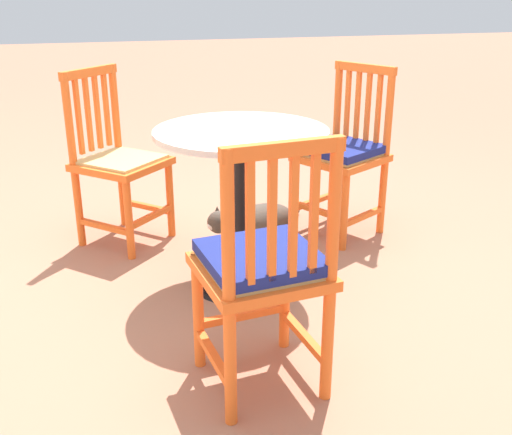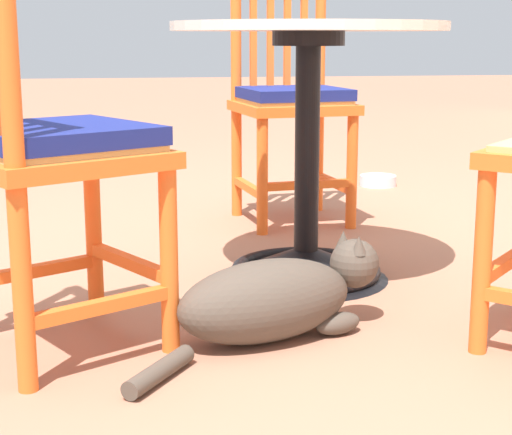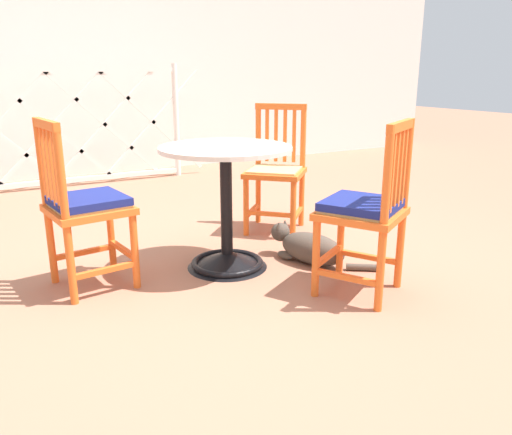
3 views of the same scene
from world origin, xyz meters
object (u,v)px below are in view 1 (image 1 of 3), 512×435
(cafe_table, at_px, (242,225))
(orange_chair_at_corner, at_px, (118,163))
(orange_chair_near_fence, at_px, (343,154))
(tabby_cat, at_px, (252,223))
(orange_chair_tucked_in, at_px, (263,269))

(cafe_table, xyz_separation_m, orange_chair_at_corner, (0.65, 0.51, 0.15))
(orange_chair_near_fence, distance_m, orange_chair_at_corner, 1.20)
(orange_chair_at_corner, relative_size, tabby_cat, 1.43)
(orange_chair_tucked_in, bearing_deg, tabby_cat, -12.52)
(orange_chair_tucked_in, distance_m, tabby_cat, 1.32)
(orange_chair_at_corner, bearing_deg, orange_chair_tucked_in, -164.23)
(orange_chair_tucked_in, bearing_deg, cafe_table, -8.13)
(orange_chair_near_fence, distance_m, orange_chair_tucked_in, 1.47)
(cafe_table, height_order, orange_chair_near_fence, orange_chair_near_fence)
(orange_chair_near_fence, bearing_deg, cafe_table, 124.64)
(cafe_table, distance_m, tabby_cat, 0.53)
(cafe_table, distance_m, orange_chair_near_fence, 0.83)
(tabby_cat, bearing_deg, orange_chair_tucked_in, 167.48)
(orange_chair_tucked_in, relative_size, tabby_cat, 1.43)
(cafe_table, height_order, tabby_cat, cafe_table)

